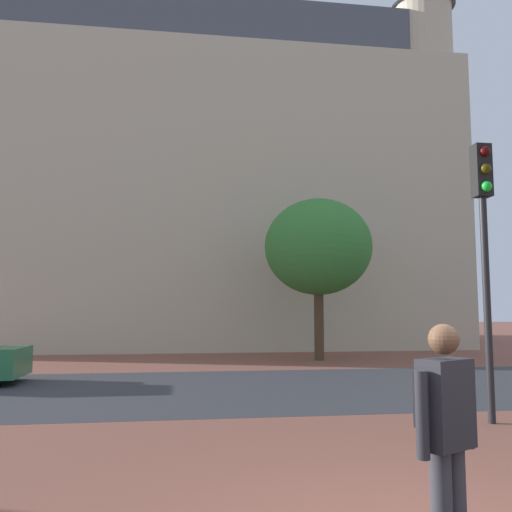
% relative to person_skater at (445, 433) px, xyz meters
% --- Properties ---
extents(ground_plane, '(120.00, 120.00, 0.00)m').
position_rel_person_skater_xyz_m(ground_plane, '(0.01, 10.01, -0.96)').
color(ground_plane, brown).
extents(street_asphalt_strip, '(120.00, 6.95, 0.00)m').
position_rel_person_skater_xyz_m(street_asphalt_strip, '(0.01, 9.02, -0.96)').
color(street_asphalt_strip, '#38383D').
rests_on(street_asphalt_strip, ground_plane).
extents(landmark_building, '(25.89, 15.91, 33.73)m').
position_rel_person_skater_xyz_m(landmark_building, '(-0.99, 26.75, 8.06)').
color(landmark_building, beige).
rests_on(landmark_building, ground_plane).
extents(person_skater, '(0.55, 0.41, 1.73)m').
position_rel_person_skater_xyz_m(person_skater, '(0.00, 0.00, 0.00)').
color(person_skater, '#333338').
rests_on(person_skater, ground_plane).
extents(traffic_light_pole, '(0.28, 0.34, 4.61)m').
position_rel_person_skater_xyz_m(traffic_light_pole, '(3.16, 4.55, 2.26)').
color(traffic_light_pole, black).
rests_on(traffic_light_pole, ground_plane).
extents(tree_curb_far, '(3.95, 3.95, 5.91)m').
position_rel_person_skater_xyz_m(tree_curb_far, '(3.18, 15.42, 3.15)').
color(tree_curb_far, '#4C3823').
rests_on(tree_curb_far, ground_plane).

